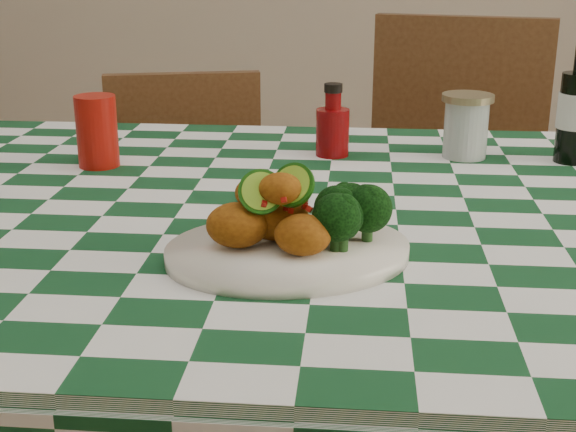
# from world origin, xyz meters

# --- Properties ---
(plate) EXTENTS (0.35, 0.30, 0.02)m
(plate) POSITION_xyz_m (-0.03, -0.20, 0.80)
(plate) COLOR white
(plate) RESTS_ON dining_table
(fried_chicken_pile) EXTENTS (0.14, 0.10, 0.09)m
(fried_chicken_pile) POSITION_xyz_m (-0.04, -0.20, 0.85)
(fried_chicken_pile) COLOR #98530E
(fried_chicken_pile) RESTS_ON plate
(broccoli_side) EXTENTS (0.09, 0.09, 0.07)m
(broccoli_side) POSITION_xyz_m (0.04, -0.19, 0.84)
(broccoli_side) COLOR black
(broccoli_side) RESTS_ON plate
(red_tumbler) EXTENTS (0.08, 0.08, 0.12)m
(red_tumbler) POSITION_xyz_m (-0.39, 0.19, 0.85)
(red_tumbler) COLOR #9D1008
(red_tumbler) RESTS_ON dining_table
(ketchup_bottle) EXTENTS (0.07, 0.07, 0.13)m
(ketchup_bottle) POSITION_xyz_m (-0.00, 0.30, 0.85)
(ketchup_bottle) COLOR #710507
(ketchup_bottle) RESTS_ON dining_table
(mason_jar) EXTENTS (0.11, 0.11, 0.11)m
(mason_jar) POSITION_xyz_m (0.23, 0.30, 0.84)
(mason_jar) COLOR #B2BCBA
(mason_jar) RESTS_ON dining_table
(wooden_chair_left) EXTENTS (0.47, 0.48, 0.84)m
(wooden_chair_left) POSITION_xyz_m (-0.35, 0.68, 0.42)
(wooden_chair_left) COLOR #472814
(wooden_chair_left) RESTS_ON ground
(wooden_chair_right) EXTENTS (0.53, 0.55, 0.97)m
(wooden_chair_right) POSITION_xyz_m (0.26, 0.77, 0.49)
(wooden_chair_right) COLOR #472814
(wooden_chair_right) RESTS_ON ground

